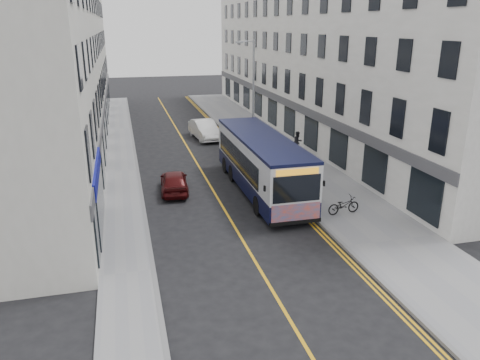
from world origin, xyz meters
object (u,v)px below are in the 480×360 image
bicycle (344,205)px  car_maroon (174,181)px  pedestrian_near (280,156)px  car_white (205,130)px  city_bus (261,162)px  pedestrian_far (298,142)px  streetlamp (252,94)px

bicycle → car_maroon: 9.44m
pedestrian_near → car_white: size_ratio=0.42×
bicycle → car_maroon: car_maroon is taller
city_bus → pedestrian_near: bearing=54.5°
pedestrian_far → streetlamp: bearing=149.5°
pedestrian_near → pedestrian_far: 4.78m
car_white → city_bus: bearing=-93.1°
car_maroon → pedestrian_near: bearing=-159.8°
streetlamp → pedestrian_near: (0.61, -4.47, -3.28)m
pedestrian_far → bicycle: bearing=-121.2°
streetlamp → car_maroon: (-6.32, -6.42, -3.75)m
pedestrian_far → car_maroon: (-9.63, -5.89, -0.27)m
city_bus → pedestrian_far: size_ratio=7.00×
streetlamp → pedestrian_far: 4.83m
city_bus → car_maroon: bearing=166.8°
city_bus → bicycle: 5.42m
pedestrian_far → pedestrian_near: bearing=-145.8°
streetlamp → car_white: (-2.37, 5.90, -3.62)m
city_bus → car_maroon: 5.00m
streetlamp → pedestrian_near: 5.58m
car_maroon → streetlamp: bearing=-130.1°
streetlamp → car_white: size_ratio=1.72×
bicycle → car_white: car_white is taller
bicycle → car_white: bearing=6.4°
pedestrian_far → car_maroon: pedestrian_far is taller
city_bus → car_white: size_ratio=2.36×
pedestrian_far → car_maroon: bearing=-169.9°
bicycle → pedestrian_far: size_ratio=1.08×
pedestrian_near → car_maroon: size_ratio=0.53×
car_maroon → pedestrian_far: bearing=-144.1°
car_white → bicycle: bearing=-84.8°
streetlamp → car_white: bearing=111.9°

